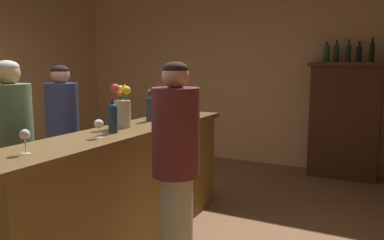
# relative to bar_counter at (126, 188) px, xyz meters

# --- Properties ---
(wall_back) EXTENTS (5.62, 0.12, 2.94)m
(wall_back) POSITION_rel_bar_counter_xyz_m (-0.47, 3.43, 0.94)
(wall_back) COLOR tan
(wall_back) RESTS_ON ground
(bar_counter) EXTENTS (0.54, 2.78, 1.05)m
(bar_counter) POSITION_rel_bar_counter_xyz_m (0.00, 0.00, 0.00)
(bar_counter) COLOR brown
(bar_counter) RESTS_ON ground
(display_cabinet) EXTENTS (0.99, 0.42, 1.62)m
(display_cabinet) POSITION_rel_bar_counter_xyz_m (1.43, 3.13, 0.32)
(display_cabinet) COLOR #3E2314
(display_cabinet) RESTS_ON ground
(wine_bottle_syrah) EXTENTS (0.07, 0.07, 0.30)m
(wine_bottle_syrah) POSITION_rel_bar_counter_xyz_m (-0.08, 0.51, 0.66)
(wine_bottle_syrah) COLOR #232935
(wine_bottle_syrah) RESTS_ON bar_counter
(wine_bottle_pinot) EXTENTS (0.08, 0.08, 0.33)m
(wine_bottle_pinot) POSITION_rel_bar_counter_xyz_m (-0.16, 0.82, 0.67)
(wine_bottle_pinot) COLOR #1E3521
(wine_bottle_pinot) RESTS_ON bar_counter
(wine_bottle_rose) EXTENTS (0.08, 0.08, 0.29)m
(wine_bottle_rose) POSITION_rel_bar_counter_xyz_m (0.02, -0.18, 0.65)
(wine_bottle_rose) COLOR #192F3D
(wine_bottle_rose) RESTS_ON bar_counter
(wine_bottle_merlot) EXTENTS (0.07, 0.07, 0.33)m
(wine_bottle_merlot) POSITION_rel_bar_counter_xyz_m (0.13, 0.77, 0.67)
(wine_bottle_merlot) COLOR #1C3C20
(wine_bottle_merlot) RESTS_ON bar_counter
(wine_glass_front) EXTENTS (0.07, 0.07, 0.14)m
(wine_glass_front) POSITION_rel_bar_counter_xyz_m (0.07, -0.40, 0.62)
(wine_glass_front) COLOR white
(wine_glass_front) RESTS_ON bar_counter
(wine_glass_mid) EXTENTS (0.06, 0.06, 0.16)m
(wine_glass_mid) POSITION_rel_bar_counter_xyz_m (0.02, -1.02, 0.63)
(wine_glass_mid) COLOR white
(wine_glass_mid) RESTS_ON bar_counter
(flower_arrangement) EXTENTS (0.18, 0.15, 0.38)m
(flower_arrangement) POSITION_rel_bar_counter_xyz_m (-0.08, 0.08, 0.69)
(flower_arrangement) COLOR #ABA488
(flower_arrangement) RESTS_ON bar_counter
(cheese_plate) EXTENTS (0.19, 0.19, 0.01)m
(cheese_plate) POSITION_rel_bar_counter_xyz_m (-0.01, 0.62, 0.53)
(cheese_plate) COLOR white
(cheese_plate) RESTS_ON bar_counter
(display_bottle_left) EXTENTS (0.08, 0.08, 0.30)m
(display_bottle_left) POSITION_rel_bar_counter_xyz_m (1.14, 3.13, 1.23)
(display_bottle_left) COLOR #2A452A
(display_bottle_left) RESTS_ON display_cabinet
(display_bottle_midleft) EXTENTS (0.07, 0.07, 0.30)m
(display_bottle_midleft) POSITION_rel_bar_counter_xyz_m (1.27, 3.13, 1.22)
(display_bottle_midleft) COLOR #1C361E
(display_bottle_midleft) RESTS_ON display_cabinet
(display_bottle_center) EXTENTS (0.07, 0.07, 0.31)m
(display_bottle_center) POSITION_rel_bar_counter_xyz_m (1.43, 3.13, 1.23)
(display_bottle_center) COLOR #163217
(display_bottle_center) RESTS_ON display_cabinet
(display_bottle_midright) EXTENTS (0.07, 0.07, 0.28)m
(display_bottle_midright) POSITION_rel_bar_counter_xyz_m (1.56, 3.13, 1.22)
(display_bottle_midright) COLOR black
(display_bottle_midright) RESTS_ON display_cabinet
(display_bottle_right) EXTENTS (0.06, 0.06, 0.32)m
(display_bottle_right) POSITION_rel_bar_counter_xyz_m (1.72, 3.13, 1.24)
(display_bottle_right) COLOR black
(display_bottle_right) RESTS_ON display_cabinet
(patron_in_navy) EXTENTS (0.35, 0.35, 1.58)m
(patron_in_navy) POSITION_rel_bar_counter_xyz_m (-1.20, 0.47, 0.34)
(patron_in_navy) COLOR maroon
(patron_in_navy) RESTS_ON ground
(patron_in_grey) EXTENTS (0.35, 0.35, 1.63)m
(patron_in_grey) POSITION_rel_bar_counter_xyz_m (-0.77, -0.51, 0.37)
(patron_in_grey) COLOR gray
(patron_in_grey) RESTS_ON ground
(bartender) EXTENTS (0.32, 0.32, 1.62)m
(bartender) POSITION_rel_bar_counter_xyz_m (0.74, -0.40, 0.37)
(bartender) COLOR #A9AE99
(bartender) RESTS_ON ground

